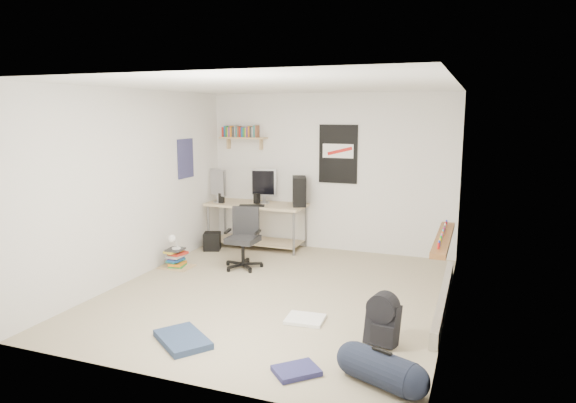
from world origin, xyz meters
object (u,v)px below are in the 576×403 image
(book_stack, at_px, (176,257))
(backpack, at_px, (383,324))
(duffel_bag, at_px, (381,370))
(desk, at_px, (257,225))
(office_chair, at_px, (243,234))

(book_stack, bearing_deg, backpack, -23.93)
(duffel_bag, bearing_deg, desk, 149.71)
(office_chair, height_order, backpack, office_chair)
(desk, bearing_deg, book_stack, -105.46)
(backpack, xyz_separation_m, book_stack, (-3.23, 1.43, -0.05))
(office_chair, bearing_deg, desk, 93.22)
(desk, height_order, backpack, desk)
(office_chair, distance_m, duffel_bag, 3.53)
(desk, bearing_deg, backpack, -39.93)
(desk, xyz_separation_m, office_chair, (0.28, -1.14, 0.12))
(duffel_bag, xyz_separation_m, book_stack, (-3.36, 2.21, 0.01))
(office_chair, relative_size, book_stack, 1.78)
(backpack, bearing_deg, office_chair, 154.57)
(desk, height_order, duffel_bag, desk)
(desk, height_order, office_chair, office_chair)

